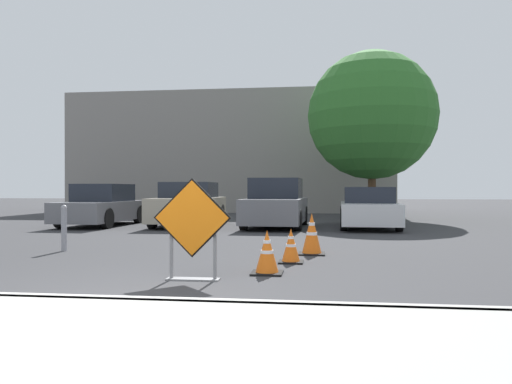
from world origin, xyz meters
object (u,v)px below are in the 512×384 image
object	(u,v)px
parked_car_fourth	(369,209)
bollard_nearest	(64,227)
traffic_cone_second	(291,246)
parked_car_second	(189,205)
traffic_cone_third	(312,234)
road_closed_sign	(192,226)
traffic_cone_nearest	(267,253)
parked_car_nearest	(102,206)
parked_car_third	(276,205)

from	to	relation	value
parked_car_fourth	bollard_nearest	distance (m)	9.73
traffic_cone_second	parked_car_second	distance (m)	8.99
parked_car_second	traffic_cone_third	bearing A→B (deg)	120.04
road_closed_sign	traffic_cone_third	bearing A→B (deg)	61.76
traffic_cone_nearest	traffic_cone_second	size ratio (longest dim) A/B	1.11
parked_car_fourth	traffic_cone_second	bearing A→B (deg)	77.81
parked_car_nearest	traffic_cone_third	bearing A→B (deg)	139.04
traffic_cone_second	parked_car_nearest	size ratio (longest dim) A/B	0.14
traffic_cone_nearest	parked_car_nearest	xyz separation A→B (m)	(-6.64, 9.02, 0.34)
parked_car_fourth	bollard_nearest	size ratio (longest dim) A/B	4.77
bollard_nearest	road_closed_sign	bearing A→B (deg)	-39.88
bollard_nearest	parked_car_second	bearing A→B (deg)	84.14
parked_car_fourth	bollard_nearest	bearing A→B (deg)	48.51
parked_car_second	bollard_nearest	xyz separation A→B (m)	(-0.72, -7.06, -0.21)
traffic_cone_second	parked_car_third	bearing A→B (deg)	96.74
traffic_cone_second	traffic_cone_third	size ratio (longest dim) A/B	0.74
road_closed_sign	parked_car_fourth	bearing A→B (deg)	71.32
parked_car_third	road_closed_sign	bearing A→B (deg)	90.32
bollard_nearest	traffic_cone_nearest	bearing A→B (deg)	-26.52
parked_car_second	traffic_cone_second	bearing A→B (deg)	114.38
traffic_cone_nearest	traffic_cone_third	distance (m)	2.39
traffic_cone_third	parked_car_fourth	world-z (taller)	parked_car_fourth
traffic_cone_second	traffic_cone_nearest	bearing A→B (deg)	-103.99
parked_car_second	parked_car_fourth	bearing A→B (deg)	178.03
traffic_cone_second	parked_car_third	distance (m)	7.89
traffic_cone_second	parked_car_nearest	distance (m)	10.48
traffic_cone_third	bollard_nearest	xyz separation A→B (m)	(-4.99, -0.13, 0.11)
parked_car_nearest	parked_car_second	world-z (taller)	parked_car_second
parked_car_nearest	parked_car_second	distance (m)	3.01
parked_car_nearest	parked_car_fourth	size ratio (longest dim) A/B	0.94
parked_car_nearest	parked_car_second	xyz separation A→B (m)	(3.00, 0.22, 0.04)
traffic_cone_nearest	parked_car_nearest	bearing A→B (deg)	126.36
parked_car_third	bollard_nearest	world-z (taller)	parked_car_third
parked_car_nearest	traffic_cone_second	bearing A→B (deg)	133.19
parked_car_nearest	traffic_cone_nearest	bearing A→B (deg)	128.13
traffic_cone_nearest	parked_car_fourth	size ratio (longest dim) A/B	0.15
parked_car_nearest	bollard_nearest	xyz separation A→B (m)	(2.28, -6.84, -0.16)
road_closed_sign	bollard_nearest	world-z (taller)	road_closed_sign
parked_car_fourth	bollard_nearest	world-z (taller)	parked_car_fourth
traffic_cone_nearest	traffic_cone_second	xyz separation A→B (m)	(0.29, 1.16, -0.03)
parked_car_second	bollard_nearest	world-z (taller)	parked_car_second
traffic_cone_nearest	traffic_cone_second	world-z (taller)	traffic_cone_nearest
traffic_cone_second	bollard_nearest	world-z (taller)	bollard_nearest
traffic_cone_nearest	traffic_cone_third	world-z (taller)	traffic_cone_third
parked_car_nearest	bollard_nearest	world-z (taller)	parked_car_nearest
traffic_cone_third	parked_car_second	world-z (taller)	parked_car_second
parked_car_third	traffic_cone_second	bearing A→B (deg)	99.01
traffic_cone_nearest	parked_car_third	bearing A→B (deg)	94.04
parked_car_third	parked_car_nearest	bearing A→B (deg)	1.98
road_closed_sign	parked_car_third	xyz separation A→B (m)	(0.33, 9.65, -0.02)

